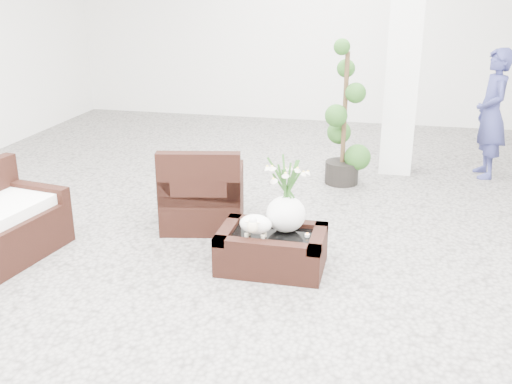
# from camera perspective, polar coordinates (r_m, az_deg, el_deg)

# --- Properties ---
(ground) EXTENTS (11.00, 11.00, 0.00)m
(ground) POSITION_cam_1_polar(r_m,az_deg,el_deg) (5.49, 0.23, -5.75)
(ground) COLOR gray
(ground) RESTS_ON ground
(column) EXTENTS (0.40, 0.40, 3.50)m
(column) POSITION_cam_1_polar(r_m,az_deg,el_deg) (7.66, 14.18, 14.60)
(column) COLOR white
(column) RESTS_ON ground
(coffee_table) EXTENTS (0.90, 0.60, 0.31)m
(coffee_table) POSITION_cam_1_polar(r_m,az_deg,el_deg) (5.14, 1.53, -5.68)
(coffee_table) COLOR black
(coffee_table) RESTS_ON ground
(sheep_figurine) EXTENTS (0.28, 0.23, 0.21)m
(sheep_figurine) POSITION_cam_1_polar(r_m,az_deg,el_deg) (4.97, -0.03, -3.31)
(sheep_figurine) COLOR white
(sheep_figurine) RESTS_ON coffee_table
(planter_narcissus) EXTENTS (0.44, 0.44, 0.80)m
(planter_narcissus) POSITION_cam_1_polar(r_m,az_deg,el_deg) (5.00, 2.94, 0.46)
(planter_narcissus) COLOR white
(planter_narcissus) RESTS_ON coffee_table
(tealight) EXTENTS (0.04, 0.04, 0.03)m
(tealight) POSITION_cam_1_polar(r_m,az_deg,el_deg) (5.04, 4.94, -4.13)
(tealight) COLOR white
(tealight) RESTS_ON coffee_table
(armchair) EXTENTS (0.93, 0.91, 0.84)m
(armchair) POSITION_cam_1_polar(r_m,az_deg,el_deg) (5.98, -5.15, 0.74)
(armchair) COLOR black
(armchair) RESTS_ON ground
(topiary) EXTENTS (0.45, 0.45, 1.70)m
(topiary) POSITION_cam_1_polar(r_m,az_deg,el_deg) (7.16, 8.51, 7.34)
(topiary) COLOR #214A17
(topiary) RESTS_ON ground
(shopper) EXTENTS (0.46, 0.63, 1.60)m
(shopper) POSITION_cam_1_polar(r_m,az_deg,el_deg) (7.92, 21.70, 6.98)
(shopper) COLOR navy
(shopper) RESTS_ON ground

